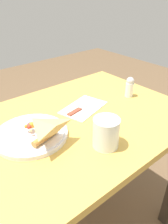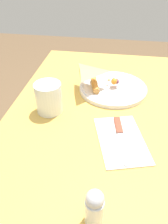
% 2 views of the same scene
% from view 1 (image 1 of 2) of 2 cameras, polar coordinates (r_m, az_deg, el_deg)
% --- Properties ---
extents(dining_table, '(1.04, 0.69, 0.76)m').
position_cam_1_polar(dining_table, '(0.96, -3.84, -9.17)').
color(dining_table, gold).
rests_on(dining_table, ground_plane).
extents(plate_pizza, '(0.27, 0.27, 0.06)m').
position_cam_1_polar(plate_pizza, '(0.81, -13.47, -5.50)').
color(plate_pizza, white).
rests_on(plate_pizza, dining_table).
extents(milk_glass, '(0.09, 0.09, 0.11)m').
position_cam_1_polar(milk_glass, '(0.73, 5.78, -5.53)').
color(milk_glass, white).
rests_on(milk_glass, dining_table).
extents(napkin_folded, '(0.24, 0.18, 0.00)m').
position_cam_1_polar(napkin_folded, '(0.98, -0.11, 1.17)').
color(napkin_folded, white).
rests_on(napkin_folded, dining_table).
extents(butter_knife, '(0.20, 0.05, 0.01)m').
position_cam_1_polar(butter_knife, '(0.97, -0.50, 1.20)').
color(butter_knife, '#99422D').
rests_on(butter_knife, napkin_folded).
extents(salt_shaker, '(0.04, 0.04, 0.10)m').
position_cam_1_polar(salt_shaker, '(1.09, 11.88, 6.43)').
color(salt_shaker, white).
rests_on(salt_shaker, dining_table).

